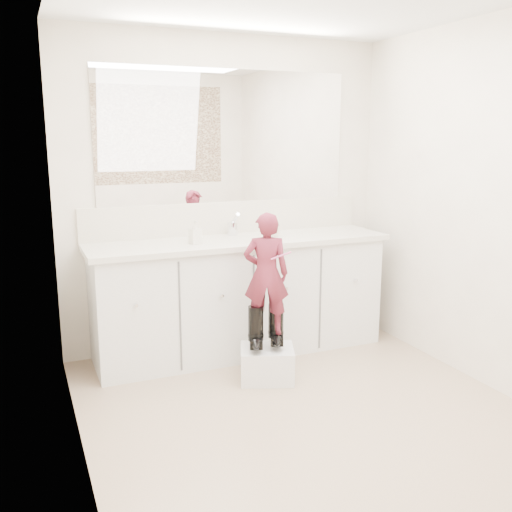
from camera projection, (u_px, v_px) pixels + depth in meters
name	position (u px, v px, depth m)	size (l,w,h in m)	color
floor	(316.00, 421.00, 3.36)	(3.00, 3.00, 0.00)	#987E63
wall_back	(227.00, 194.00, 4.47)	(2.60, 2.60, 0.00)	beige
wall_left	(73.00, 235.00, 2.62)	(3.00, 3.00, 0.00)	beige
wall_right	(500.00, 208.00, 3.61)	(3.00, 3.00, 0.00)	beige
vanity_cabinet	(240.00, 298.00, 4.38)	(2.20, 0.55, 0.85)	silver
countertop	(240.00, 241.00, 4.27)	(2.28, 0.58, 0.04)	beige
backsplash	(227.00, 218.00, 4.49)	(2.28, 0.03, 0.25)	beige
mirror	(226.00, 137.00, 4.36)	(2.00, 0.02, 1.00)	white
faucet	(232.00, 229.00, 4.41)	(0.08, 0.08, 0.10)	silver
cup	(275.00, 231.00, 4.37)	(0.09, 0.09, 0.08)	beige
soap_bottle	(195.00, 232.00, 4.07)	(0.07, 0.08, 0.17)	silver
step_stool	(267.00, 364.00, 3.91)	(0.36, 0.30, 0.23)	silver
boot_left	(256.00, 328.00, 3.85)	(0.11, 0.20, 0.30)	black
boot_right	(276.00, 325.00, 3.90)	(0.11, 0.20, 0.30)	black
toddler	(266.00, 274.00, 3.80)	(0.30, 0.20, 0.83)	#9C3041
toothbrush	(281.00, 256.00, 3.72)	(0.01, 0.01, 0.14)	#E45898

